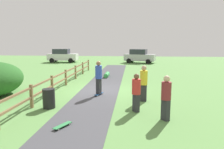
{
  "coord_description": "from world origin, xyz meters",
  "views": [
    {
      "loc": [
        2.01,
        -13.03,
        3.08
      ],
      "look_at": [
        0.76,
        0.07,
        1.0
      ],
      "focal_mm": 34.33,
      "sensor_mm": 36.0,
      "label": 1
    }
  ],
  "objects_px": {
    "skater_fallen": "(106,75)",
    "skater_riding": "(99,76)",
    "bystander_yellow": "(144,82)",
    "parked_car_silver": "(139,56)",
    "skateboard_loose": "(63,125)",
    "trash_bin": "(49,98)",
    "bystander_maroon": "(166,96)",
    "parked_car_white": "(62,56)",
    "bystander_red": "(136,91)"
  },
  "relations": [
    {
      "from": "skater_fallen",
      "to": "skater_riding",
      "type": "bearing_deg",
      "value": -86.59
    },
    {
      "from": "skater_riding",
      "to": "bystander_yellow",
      "type": "distance_m",
      "value": 2.64
    },
    {
      "from": "parked_car_silver",
      "to": "skateboard_loose",
      "type": "bearing_deg",
      "value": -98.41
    },
    {
      "from": "trash_bin",
      "to": "bystander_maroon",
      "type": "relative_size",
      "value": 0.51
    },
    {
      "from": "parked_car_silver",
      "to": "skater_riding",
      "type": "bearing_deg",
      "value": -98.75
    },
    {
      "from": "skater_fallen",
      "to": "bystander_maroon",
      "type": "bearing_deg",
      "value": -70.03
    },
    {
      "from": "bystander_maroon",
      "to": "parked_car_white",
      "type": "distance_m",
      "value": 24.8
    },
    {
      "from": "trash_bin",
      "to": "parked_car_silver",
      "type": "relative_size",
      "value": 0.2
    },
    {
      "from": "parked_car_white",
      "to": "bystander_yellow",
      "type": "bearing_deg",
      "value": -61.15
    },
    {
      "from": "bystander_red",
      "to": "parked_car_silver",
      "type": "distance_m",
      "value": 21.11
    },
    {
      "from": "skater_fallen",
      "to": "bystander_yellow",
      "type": "xyz_separation_m",
      "value": [
        2.84,
        -7.2,
        0.83
      ]
    },
    {
      "from": "skateboard_loose",
      "to": "bystander_red",
      "type": "distance_m",
      "value": 3.44
    },
    {
      "from": "parked_car_white",
      "to": "parked_car_silver",
      "type": "bearing_deg",
      "value": 0.08
    },
    {
      "from": "trash_bin",
      "to": "parked_car_silver",
      "type": "xyz_separation_m",
      "value": [
        4.78,
        20.97,
        0.51
      ]
    },
    {
      "from": "trash_bin",
      "to": "parked_car_white",
      "type": "bearing_deg",
      "value": 106.73
    },
    {
      "from": "skater_riding",
      "to": "skater_fallen",
      "type": "bearing_deg",
      "value": 93.41
    },
    {
      "from": "bystander_red",
      "to": "skateboard_loose",
      "type": "bearing_deg",
      "value": -142.3
    },
    {
      "from": "trash_bin",
      "to": "bystander_red",
      "type": "relative_size",
      "value": 0.53
    },
    {
      "from": "skater_fallen",
      "to": "bystander_red",
      "type": "xyz_separation_m",
      "value": [
        2.44,
        -8.87,
        0.73
      ]
    },
    {
      "from": "skater_riding",
      "to": "skateboard_loose",
      "type": "height_order",
      "value": "skater_riding"
    },
    {
      "from": "skater_riding",
      "to": "skater_fallen",
      "type": "relative_size",
      "value": 1.35
    },
    {
      "from": "skater_riding",
      "to": "skateboard_loose",
      "type": "distance_m",
      "value": 4.81
    },
    {
      "from": "trash_bin",
      "to": "skater_riding",
      "type": "relative_size",
      "value": 0.46
    },
    {
      "from": "parked_car_silver",
      "to": "trash_bin",
      "type": "bearing_deg",
      "value": -102.83
    },
    {
      "from": "skateboard_loose",
      "to": "bystander_red",
      "type": "relative_size",
      "value": 0.48
    },
    {
      "from": "trash_bin",
      "to": "parked_car_silver",
      "type": "height_order",
      "value": "parked_car_silver"
    },
    {
      "from": "bystander_yellow",
      "to": "parked_car_white",
      "type": "relative_size",
      "value": 0.44
    },
    {
      "from": "skateboard_loose",
      "to": "parked_car_silver",
      "type": "distance_m",
      "value": 23.41
    },
    {
      "from": "skater_riding",
      "to": "bystander_red",
      "type": "xyz_separation_m",
      "value": [
        2.06,
        -2.62,
        -0.19
      ]
    },
    {
      "from": "bystander_red",
      "to": "bystander_maroon",
      "type": "bearing_deg",
      "value": -39.61
    },
    {
      "from": "bystander_maroon",
      "to": "parked_car_silver",
      "type": "distance_m",
      "value": 22.04
    },
    {
      "from": "bystander_yellow",
      "to": "skater_riding",
      "type": "bearing_deg",
      "value": 158.89
    },
    {
      "from": "bystander_red",
      "to": "bystander_yellow",
      "type": "bearing_deg",
      "value": 76.49
    },
    {
      "from": "skater_fallen",
      "to": "parked_car_silver",
      "type": "distance_m",
      "value": 12.67
    },
    {
      "from": "bystander_yellow",
      "to": "parked_car_white",
      "type": "distance_m",
      "value": 22.16
    },
    {
      "from": "skater_riding",
      "to": "bystander_yellow",
      "type": "xyz_separation_m",
      "value": [
        2.47,
        -0.95,
        -0.09
      ]
    },
    {
      "from": "skateboard_loose",
      "to": "parked_car_silver",
      "type": "xyz_separation_m",
      "value": [
        3.42,
        23.14,
        0.87
      ]
    },
    {
      "from": "trash_bin",
      "to": "parked_car_silver",
      "type": "bearing_deg",
      "value": 77.17
    },
    {
      "from": "trash_bin",
      "to": "bystander_maroon",
      "type": "bearing_deg",
      "value": -11.69
    },
    {
      "from": "parked_car_silver",
      "to": "bystander_maroon",
      "type": "bearing_deg",
      "value": -89.1
    },
    {
      "from": "trash_bin",
      "to": "skater_fallen",
      "type": "relative_size",
      "value": 0.63
    },
    {
      "from": "skateboard_loose",
      "to": "bystander_yellow",
      "type": "relative_size",
      "value": 0.44
    },
    {
      "from": "bystander_yellow",
      "to": "skater_fallen",
      "type": "bearing_deg",
      "value": 111.51
    },
    {
      "from": "bystander_maroon",
      "to": "parked_car_silver",
      "type": "relative_size",
      "value": 0.39
    },
    {
      "from": "bystander_yellow",
      "to": "bystander_maroon",
      "type": "xyz_separation_m",
      "value": [
        0.73,
        -2.6,
        -0.05
      ]
    },
    {
      "from": "parked_car_silver",
      "to": "bystander_red",
      "type": "bearing_deg",
      "value": -92.12
    },
    {
      "from": "bystander_yellow",
      "to": "parked_car_silver",
      "type": "xyz_separation_m",
      "value": [
        0.38,
        19.43,
        -0.07
      ]
    },
    {
      "from": "skater_fallen",
      "to": "skateboard_loose",
      "type": "relative_size",
      "value": 1.78
    },
    {
      "from": "trash_bin",
      "to": "parked_car_white",
      "type": "xyz_separation_m",
      "value": [
        -6.3,
        20.96,
        0.51
      ]
    },
    {
      "from": "trash_bin",
      "to": "skater_riding",
      "type": "distance_m",
      "value": 3.23
    }
  ]
}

